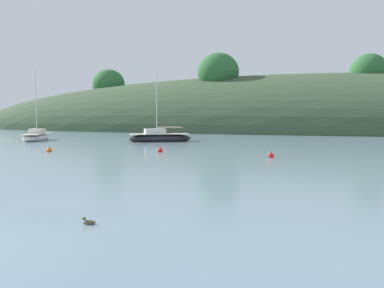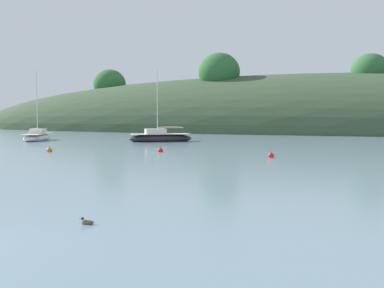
{
  "view_description": "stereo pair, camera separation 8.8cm",
  "coord_description": "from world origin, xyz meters",
  "px_view_note": "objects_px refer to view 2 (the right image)",
  "views": [
    {
      "loc": [
        9.36,
        -6.37,
        3.06
      ],
      "look_at": [
        0.0,
        20.0,
        1.2
      ],
      "focal_mm": 40.78,
      "sensor_mm": 36.0,
      "label": 1
    },
    {
      "loc": [
        9.44,
        -6.34,
        3.06
      ],
      "look_at": [
        0.0,
        20.0,
        1.2
      ],
      "focal_mm": 40.78,
      "sensor_mm": 36.0,
      "label": 2
    }
  ],
  "objects_px": {
    "mooring_buoy_channel": "(271,156)",
    "duck_trailing": "(87,222)",
    "mooring_buoy_outer": "(50,150)",
    "mooring_buoy_inner": "(160,151)",
    "sailboat_grey_yawl": "(37,137)",
    "sailboat_cream_ketch": "(160,138)"
  },
  "relations": [
    {
      "from": "duck_trailing",
      "to": "mooring_buoy_outer",
      "type": "bearing_deg",
      "value": 130.03
    },
    {
      "from": "sailboat_cream_ketch",
      "to": "mooring_buoy_outer",
      "type": "relative_size",
      "value": 16.06
    },
    {
      "from": "mooring_buoy_channel",
      "to": "mooring_buoy_inner",
      "type": "bearing_deg",
      "value": 170.68
    },
    {
      "from": "duck_trailing",
      "to": "mooring_buoy_channel",
      "type": "bearing_deg",
      "value": 85.59
    },
    {
      "from": "mooring_buoy_inner",
      "to": "sailboat_grey_yawl",
      "type": "bearing_deg",
      "value": 153.99
    },
    {
      "from": "mooring_buoy_inner",
      "to": "duck_trailing",
      "type": "distance_m",
      "value": 24.0
    },
    {
      "from": "sailboat_cream_ketch",
      "to": "sailboat_grey_yawl",
      "type": "distance_m",
      "value": 15.19
    },
    {
      "from": "sailboat_cream_ketch",
      "to": "duck_trailing",
      "type": "bearing_deg",
      "value": -69.14
    },
    {
      "from": "sailboat_cream_ketch",
      "to": "mooring_buoy_channel",
      "type": "bearing_deg",
      "value": -44.18
    },
    {
      "from": "sailboat_cream_ketch",
      "to": "mooring_buoy_outer",
      "type": "bearing_deg",
      "value": -100.32
    },
    {
      "from": "sailboat_grey_yawl",
      "to": "mooring_buoy_outer",
      "type": "height_order",
      "value": "sailboat_grey_yawl"
    },
    {
      "from": "mooring_buoy_inner",
      "to": "mooring_buoy_channel",
      "type": "relative_size",
      "value": 1.0
    },
    {
      "from": "mooring_buoy_channel",
      "to": "duck_trailing",
      "type": "height_order",
      "value": "mooring_buoy_channel"
    },
    {
      "from": "mooring_buoy_channel",
      "to": "sailboat_grey_yawl",
      "type": "bearing_deg",
      "value": 158.85
    },
    {
      "from": "mooring_buoy_outer",
      "to": "duck_trailing",
      "type": "bearing_deg",
      "value": -49.97
    },
    {
      "from": "sailboat_grey_yawl",
      "to": "mooring_buoy_inner",
      "type": "bearing_deg",
      "value": -26.01
    },
    {
      "from": "sailboat_cream_ketch",
      "to": "mooring_buoy_inner",
      "type": "bearing_deg",
      "value": -66.05
    },
    {
      "from": "mooring_buoy_inner",
      "to": "duck_trailing",
      "type": "bearing_deg",
      "value": -71.03
    },
    {
      "from": "mooring_buoy_outer",
      "to": "mooring_buoy_channel",
      "type": "bearing_deg",
      "value": 3.94
    },
    {
      "from": "mooring_buoy_outer",
      "to": "mooring_buoy_inner",
      "type": "bearing_deg",
      "value": 17.52
    },
    {
      "from": "mooring_buoy_channel",
      "to": "mooring_buoy_outer",
      "type": "relative_size",
      "value": 1.0
    },
    {
      "from": "duck_trailing",
      "to": "sailboat_cream_ketch",
      "type": "bearing_deg",
      "value": 110.86
    }
  ]
}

